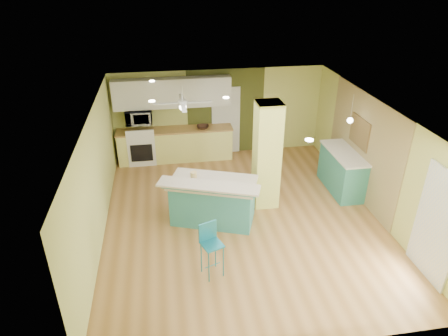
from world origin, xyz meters
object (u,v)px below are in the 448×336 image
at_px(peninsula, 213,200).
at_px(fruit_bowl, 203,127).
at_px(side_counter, 342,171).
at_px(bar_stool, 210,241).
at_px(canister, 194,175).

height_order(peninsula, fruit_bowl, peninsula).
xyz_separation_m(side_counter, fruit_bowl, (-3.21, 2.29, 0.46)).
distance_m(peninsula, bar_stool, 1.68).
bearing_deg(bar_stool, peninsula, 60.12).
bearing_deg(peninsula, bar_stool, -79.18).
bearing_deg(peninsula, canister, 169.37).
xyz_separation_m(bar_stool, side_counter, (3.62, 2.49, -0.19)).
relative_size(peninsula, side_counter, 1.39).
distance_m(bar_stool, canister, 1.91).
bearing_deg(fruit_bowl, canister, -100.11).
relative_size(bar_stool, canister, 7.01).
relative_size(peninsula, canister, 14.73).
bearing_deg(bar_stool, side_counter, 13.79).
distance_m(peninsula, side_counter, 3.45).
distance_m(fruit_bowl, canister, 2.94).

